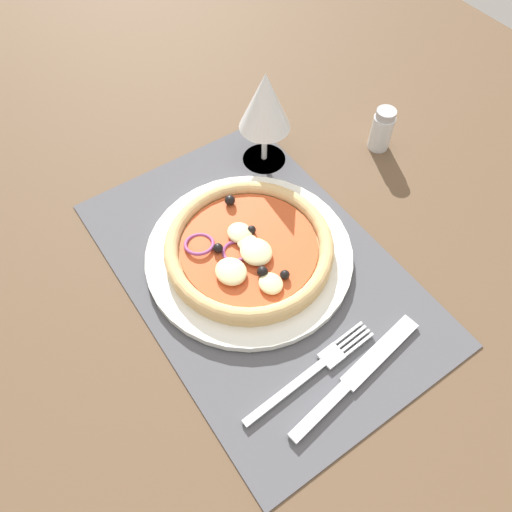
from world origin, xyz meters
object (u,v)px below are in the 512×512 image
(plate, at_px, (250,254))
(fork, at_px, (316,368))
(pepper_shaker, at_px, (382,130))
(pizza, at_px, (250,247))
(knife, at_px, (357,375))
(wine_glass, at_px, (265,105))

(plate, distance_m, fork, 0.17)
(plate, height_order, fork, plate)
(plate, xyz_separation_m, pepper_shaker, (-0.06, 0.28, 0.02))
(pizza, distance_m, fork, 0.17)
(plate, relative_size, pizza, 1.24)
(fork, bearing_deg, knife, -47.75)
(wine_glass, bearing_deg, plate, -40.77)
(fork, relative_size, wine_glass, 1.21)
(knife, height_order, pepper_shaker, pepper_shaker)
(pizza, height_order, pepper_shaker, pepper_shaker)
(wine_glass, bearing_deg, fork, -25.04)
(plate, bearing_deg, pizza, -61.14)
(pizza, xyz_separation_m, knife, (0.20, 0.01, -0.02))
(pepper_shaker, bearing_deg, wine_glass, -115.05)
(wine_glass, xyz_separation_m, pepper_shaker, (0.07, 0.16, -0.07))
(pizza, bearing_deg, wine_glass, 139.10)
(plate, distance_m, wine_glass, 0.20)
(plate, bearing_deg, wine_glass, 139.23)
(fork, relative_size, knife, 0.90)
(fork, bearing_deg, plate, 78.31)
(fork, distance_m, knife, 0.05)
(fork, relative_size, pepper_shaker, 2.70)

